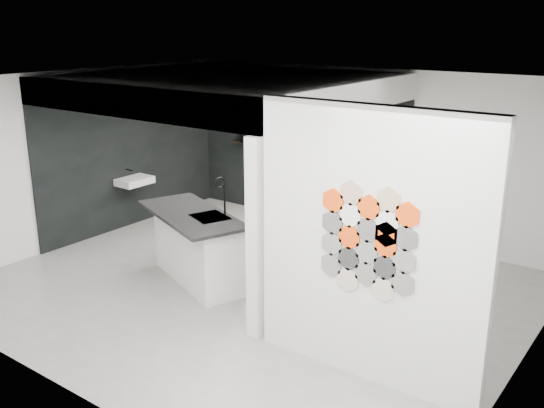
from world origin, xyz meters
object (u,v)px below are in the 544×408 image
Objects in this scene: kitchen_island at (198,246)px; glass_bowl at (365,156)px; bottle_dark at (288,143)px; utensil_cup at (251,140)px; stockpot at (246,137)px; glass_vase at (365,155)px; kettle at (341,151)px; wall_basin at (135,181)px; partition_panel at (369,248)px.

kitchen_island is 15.48× the size of glass_bowl.
kitchen_island is 3.31m from bottle_dark.
glass_bowl and utensil_cup have the same top height.
stockpot is at bearing 180.00° from utensil_cup.
stockpot is 2.54m from glass_vase.
kettle is 1.27× the size of glass_bowl.
partition_panel is at bearing -18.23° from wall_basin.
stockpot is 2.54m from glass_bowl.
glass_vase is at bearing 118.23° from partition_panel.
kitchen_island is (-3.00, 0.75, -0.88)m from partition_panel.
utensil_cup is at bearing 64.62° from wall_basin.
kettle is 1.94m from utensil_cup.
kitchen_island is at bearing -62.66° from stockpot.
glass_bowl is at bearing -11.90° from kettle.
stockpot is 1.38× the size of bottle_dark.
partition_panel is 4.39m from glass_bowl.
utensil_cup is (-4.49, 3.87, -0.03)m from partition_panel.
kettle is at bearing 103.73° from kitchen_island.
glass_vase is (3.39, 2.07, 0.54)m from wall_basin.
utensil_cup is at bearing 180.00° from glass_bowl.
bottle_dark is (1.82, 2.07, 0.56)m from wall_basin.
kettle reaches higher than glass_bowl.
utensil_cup is at bearing 180.00° from glass_vase.
stockpot is at bearing 180.00° from bottle_dark.
wall_basin is 2.45× the size of stockpot.
wall_basin is at bearing -156.60° from kettle.
glass_bowl is at bearing 95.46° from kitchen_island.
utensil_cup is (-2.41, 0.00, -0.02)m from glass_vase.
wall_basin is 2.81m from bottle_dark.
bottle_dark is at bearing 48.60° from wall_basin.
wall_basin is 4.00m from glass_bowl.
wall_basin is 2.31m from stockpot.
partition_panel is at bearing 7.95° from kitchen_island.
glass_bowl is at bearing 31.35° from wall_basin.
glass_vase is 0.78× the size of bottle_dark.
kitchen_island is at bearing -110.10° from kettle.
glass_vase is at bearing 0.00° from bottle_dark.
wall_basin is at bearing -112.49° from stockpot.
wall_basin is 4.44× the size of glass_bowl.
partition_panel is 15.75× the size of bottle_dark.
wall_basin is 2.34m from utensil_cup.
partition_panel is 20.72× the size of glass_bowl.
kitchen_island reaches higher than glass_bowl.
glass_bowl is at bearing 0.00° from utensil_cup.
wall_basin is 6.26× the size of utensil_cup.
partition_panel is 5.78m from wall_basin.
wall_basin is 4.33× the size of glass_vase.
stockpot is 0.14m from utensil_cup.
kettle is (2.06, 0.00, -0.03)m from stockpot.
glass_vase is at bearing 0.00° from stockpot.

